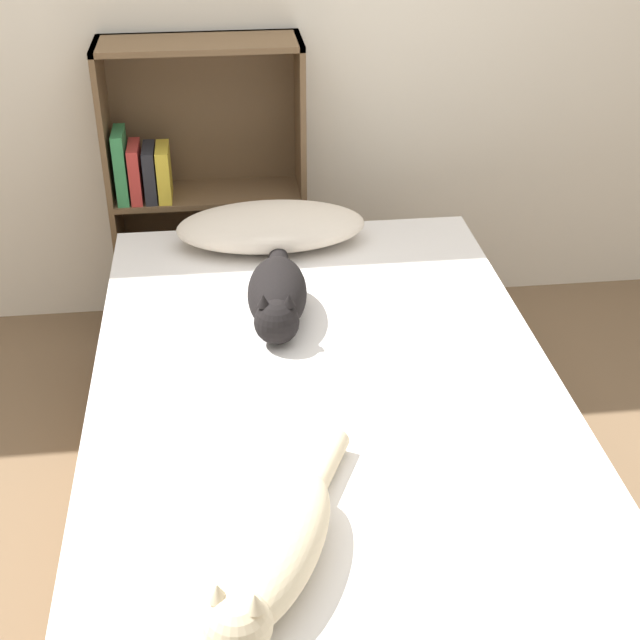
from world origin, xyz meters
The scene contains 6 objects.
ground_plane centered at (0.00, 0.00, 0.00)m, with size 8.00×8.00×0.00m, color brown.
bed centered at (0.00, 0.00, 0.26)m, with size 1.24×1.98×0.52m.
pillow centered at (-0.08, 0.81, 0.59)m, with size 0.62×0.30×0.14m.
cat_light centered at (-0.18, -0.63, 0.58)m, with size 0.36×0.61×0.15m.
cat_dark centered at (-0.10, 0.34, 0.59)m, with size 0.20×0.53×0.15m.
bookshelf centered at (-0.32, 1.24, 0.57)m, with size 0.70×0.26×1.10m.
Camera 1 is at (-0.24, -1.85, 1.84)m, focal length 50.00 mm.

